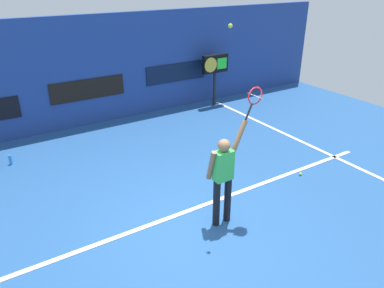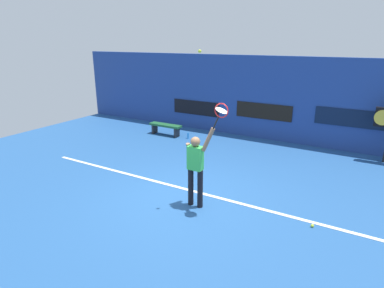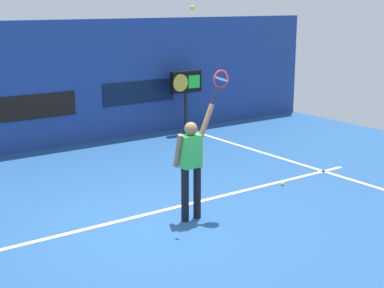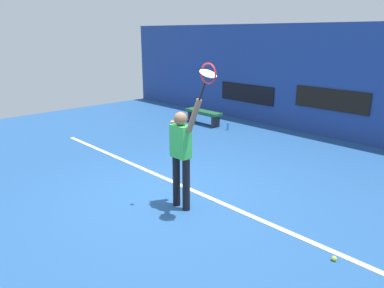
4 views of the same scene
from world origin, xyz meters
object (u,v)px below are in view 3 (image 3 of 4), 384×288
(tennis_racket, at_px, (220,81))
(scoreboard_clock, at_px, (186,85))
(tennis_ball, at_px, (192,8))
(tennis_player, at_px, (191,162))
(spare_ball, at_px, (282,184))

(tennis_racket, bearing_deg, scoreboard_clock, 60.25)
(tennis_ball, height_order, scoreboard_clock, tennis_ball)
(scoreboard_clock, bearing_deg, tennis_player, -124.17)
(spare_ball, bearing_deg, scoreboard_clock, 76.82)
(tennis_ball, xyz_separation_m, spare_ball, (2.51, 0.38, -3.47))
(tennis_ball, bearing_deg, scoreboard_clock, 56.01)
(tennis_ball, distance_m, spare_ball, 4.30)
(tennis_racket, relative_size, spare_ball, 9.13)
(tennis_ball, height_order, spare_ball, tennis_ball)
(tennis_player, relative_size, tennis_ball, 28.81)
(tennis_player, distance_m, scoreboard_clock, 6.71)
(tennis_player, bearing_deg, scoreboard_clock, 55.83)
(tennis_player, height_order, spare_ball, tennis_player)
(scoreboard_clock, bearing_deg, tennis_ball, -123.99)
(scoreboard_clock, height_order, spare_ball, scoreboard_clock)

